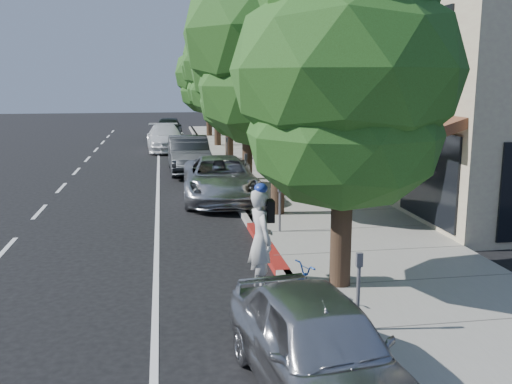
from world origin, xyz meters
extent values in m
plane|color=black|center=(0.00, 0.00, 0.00)|extent=(120.00, 120.00, 0.00)
cube|color=gray|center=(2.30, 8.00, 0.07)|extent=(4.60, 56.00, 0.15)
cube|color=#9E998E|center=(0.00, 8.00, 0.07)|extent=(0.30, 56.00, 0.15)
cube|color=maroon|center=(0.00, 1.00, 0.07)|extent=(0.32, 4.00, 0.15)
cube|color=beige|center=(9.60, 18.00, 3.50)|extent=(10.00, 36.00, 7.00)
cylinder|color=black|center=(0.90, -2.00, 1.18)|extent=(0.40, 0.40, 2.37)
ellipsoid|color=#234514|center=(0.90, -2.00, 3.05)|extent=(3.62, 3.62, 2.89)
ellipsoid|color=#234514|center=(0.90, -2.00, 4.20)|extent=(4.26, 4.26, 3.40)
cylinder|color=black|center=(0.90, 4.00, 1.50)|extent=(0.40, 0.40, 2.99)
ellipsoid|color=#234514|center=(0.90, 4.00, 3.85)|extent=(4.65, 4.65, 3.72)
ellipsoid|color=#234514|center=(0.90, 4.00, 5.30)|extent=(5.47, 5.47, 4.38)
cylinder|color=black|center=(0.90, 10.00, 1.24)|extent=(0.40, 0.40, 2.47)
ellipsoid|color=#234514|center=(0.90, 10.00, 3.18)|extent=(3.75, 3.75, 3.00)
ellipsoid|color=#234514|center=(0.90, 10.00, 4.38)|extent=(4.41, 4.41, 3.53)
ellipsoid|color=#234514|center=(0.90, 10.00, 5.65)|extent=(3.31, 3.31, 2.65)
cylinder|color=black|center=(0.90, 16.00, 1.37)|extent=(0.40, 0.40, 2.74)
ellipsoid|color=#234514|center=(0.90, 16.00, 3.52)|extent=(3.91, 3.91, 3.13)
ellipsoid|color=#234514|center=(0.90, 16.00, 4.85)|extent=(4.60, 4.60, 3.68)
ellipsoid|color=#234514|center=(0.90, 16.00, 6.25)|extent=(3.45, 3.45, 2.76)
cylinder|color=black|center=(0.90, 22.00, 1.35)|extent=(0.40, 0.40, 2.70)
ellipsoid|color=#234514|center=(0.90, 22.00, 3.47)|extent=(3.67, 3.67, 2.93)
ellipsoid|color=#234514|center=(0.90, 22.00, 4.78)|extent=(4.32, 4.32, 3.45)
ellipsoid|color=#234514|center=(0.90, 22.00, 6.17)|extent=(3.24, 3.24, 2.59)
cylinder|color=black|center=(0.90, 28.00, 1.26)|extent=(0.40, 0.40, 2.51)
ellipsoid|color=#234514|center=(0.90, 28.00, 3.23)|extent=(4.04, 4.04, 3.24)
ellipsoid|color=#234514|center=(0.90, 28.00, 4.45)|extent=(4.76, 4.76, 3.81)
ellipsoid|color=#234514|center=(0.90, 28.00, 5.74)|extent=(3.57, 3.57, 2.85)
imported|color=silver|center=(-0.57, -1.57, 0.99)|extent=(0.60, 0.80, 1.98)
imported|color=navy|center=(-0.43, -3.00, 0.45)|extent=(1.80, 1.15, 0.89)
imported|color=#B9BABE|center=(-0.50, 6.86, 0.73)|extent=(2.61, 5.33, 1.46)
imported|color=black|center=(-1.26, 12.91, 0.79)|extent=(1.78, 4.81, 1.57)
imported|color=white|center=(-2.20, 21.00, 0.73)|extent=(2.27, 5.12, 1.46)
imported|color=black|center=(-1.94, 27.42, 0.75)|extent=(2.06, 4.53, 1.51)
imported|color=#AFAFB4|center=(-0.50, -5.50, 0.68)|extent=(2.12, 4.18, 1.37)
imported|color=black|center=(2.10, 8.57, 1.11)|extent=(0.99, 0.81, 1.92)
camera|label=1|loc=(-2.39, -12.01, 4.02)|focal=40.00mm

